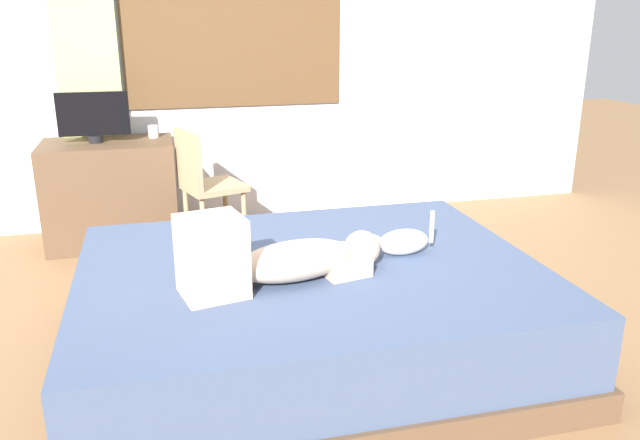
{
  "coord_description": "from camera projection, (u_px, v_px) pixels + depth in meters",
  "views": [
    {
      "loc": [
        -0.5,
        -2.78,
        1.61
      ],
      "look_at": [
        0.25,
        0.16,
        0.62
      ],
      "focal_mm": 35.99,
      "sensor_mm": 36.0,
      "label": 1
    }
  ],
  "objects": [
    {
      "name": "person_lying",
      "position": [
        275.0,
        258.0,
        2.8
      ],
      "size": [
        0.94,
        0.43,
        0.34
      ],
      "color": "#CCB299",
      "rests_on": "bed"
    },
    {
      "name": "tv_monitor",
      "position": [
        93.0,
        116.0,
        4.41
      ],
      "size": [
        0.48,
        0.1,
        0.35
      ],
      "color": "black",
      "rests_on": "desk"
    },
    {
      "name": "ground_plane",
      "position": [
        280.0,
        352.0,
        3.18
      ],
      "size": [
        16.0,
        16.0,
        0.0
      ],
      "primitive_type": "plane",
      "color": "olive"
    },
    {
      "name": "curtain_left",
      "position": [
        88.0,
        68.0,
        4.57
      ],
      "size": [
        0.44,
        0.06,
        2.45
      ],
      "primitive_type": "cube",
      "color": "#ADCC75",
      "rests_on": "ground"
    },
    {
      "name": "back_wall_with_window",
      "position": [
        219.0,
        33.0,
        4.83
      ],
      "size": [
        6.4,
        0.14,
        2.9
      ],
      "color": "silver",
      "rests_on": "ground"
    },
    {
      "name": "desk",
      "position": [
        111.0,
        193.0,
        4.6
      ],
      "size": [
        0.9,
        0.56,
        0.74
      ],
      "color": "brown",
      "rests_on": "ground"
    },
    {
      "name": "chair_by_desk",
      "position": [
        204.0,
        181.0,
        4.37
      ],
      "size": [
        0.48,
        0.48,
        0.86
      ],
      "color": "tan",
      "rests_on": "ground"
    },
    {
      "name": "cat",
      "position": [
        400.0,
        242.0,
        3.13
      ],
      "size": [
        0.36,
        0.12,
        0.21
      ],
      "color": "silver",
      "rests_on": "bed"
    },
    {
      "name": "bed",
      "position": [
        310.0,
        310.0,
        3.1
      ],
      "size": [
        2.2,
        1.74,
        0.47
      ],
      "color": "brown",
      "rests_on": "ground"
    },
    {
      "name": "cup",
      "position": [
        153.0,
        131.0,
        4.64
      ],
      "size": [
        0.07,
        0.07,
        0.09
      ],
      "primitive_type": "cylinder",
      "color": "white",
      "rests_on": "desk"
    }
  ]
}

